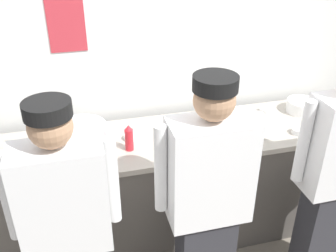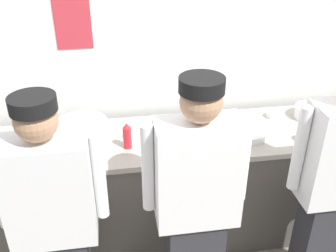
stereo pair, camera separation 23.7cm
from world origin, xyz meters
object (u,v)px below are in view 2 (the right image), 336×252
at_px(plate_stack_rear, 311,112).
at_px(plate_stack_front, 250,134).
at_px(ramekin_yellow_sauce, 302,137).
at_px(ramekin_green_sauce, 273,115).
at_px(chef_center, 196,204).
at_px(sheet_tray, 198,129).
at_px(mixing_bowl_steel, 82,130).
at_px(chefs_knife, 26,138).
at_px(squeeze_bottle_primary, 127,136).
at_px(ramekin_orange_sauce, 131,135).
at_px(chef_near_left, 55,222).

bearing_deg(plate_stack_rear, plate_stack_front, -159.92).
xyz_separation_m(ramekin_yellow_sauce, ramekin_green_sauce, (-0.07, 0.37, -0.00)).
distance_m(chef_center, ramekin_yellow_sauce, 1.02).
bearing_deg(chef_center, sheet_tray, 76.47).
bearing_deg(plate_stack_rear, chef_center, -143.00).
relative_size(chef_center, sheet_tray, 4.07).
bearing_deg(mixing_bowl_steel, plate_stack_rear, 1.54).
bearing_deg(plate_stack_front, chefs_knife, 172.07).
relative_size(mixing_bowl_steel, sheet_tray, 0.90).
bearing_deg(chefs_knife, ramekin_green_sauce, 1.18).
distance_m(mixing_bowl_steel, ramekin_yellow_sauce, 1.57).
xyz_separation_m(squeeze_bottle_primary, ramekin_orange_sauce, (0.04, 0.14, -0.07)).
bearing_deg(chef_center, ramekin_orange_sauce, 112.89).
distance_m(ramekin_yellow_sauce, ramekin_green_sauce, 0.37).
xyz_separation_m(ramekin_green_sauce, chefs_knife, (-1.88, -0.04, -0.01)).
distance_m(plate_stack_front, sheet_tray, 0.38).
bearing_deg(ramekin_yellow_sauce, sheet_tray, 160.76).
relative_size(plate_stack_front, ramekin_yellow_sauce, 2.56).
bearing_deg(chefs_knife, chef_center, -38.43).
xyz_separation_m(plate_stack_front, ramekin_orange_sauce, (-0.85, 0.12, -0.00)).
bearing_deg(ramekin_orange_sauce, squeeze_bottle_primary, -104.42).
height_order(ramekin_orange_sauce, ramekin_yellow_sauce, ramekin_yellow_sauce).
bearing_deg(plate_stack_rear, squeeze_bottle_primary, -171.40).
bearing_deg(sheet_tray, chef_center, -103.53).
xyz_separation_m(chef_center, ramekin_green_sauce, (0.81, 0.88, 0.06)).
xyz_separation_m(sheet_tray, ramekin_orange_sauce, (-0.50, -0.01, 0.01)).
relative_size(plate_stack_front, chefs_knife, 0.90).
xyz_separation_m(plate_stack_front, ramekin_green_sauce, (0.28, 0.26, -0.00)).
distance_m(plate_stack_rear, mixing_bowl_steel, 1.76).
xyz_separation_m(chef_near_left, chefs_knife, (-0.27, 0.84, 0.07)).
bearing_deg(mixing_bowl_steel, chefs_knife, 171.03).
xyz_separation_m(chef_near_left, plate_stack_rear, (1.89, 0.82, 0.11)).
height_order(mixing_bowl_steel, chefs_knife, mixing_bowl_steel).
relative_size(plate_stack_rear, ramekin_green_sauce, 2.29).
bearing_deg(squeeze_bottle_primary, ramekin_green_sauce, 13.24).
bearing_deg(chef_center, ramekin_green_sauce, 47.36).
relative_size(chef_near_left, mixing_bowl_steel, 4.38).
distance_m(sheet_tray, ramekin_orange_sauce, 0.50).
bearing_deg(plate_stack_front, ramekin_green_sauce, 43.11).
xyz_separation_m(chef_center, plate_stack_rear, (1.10, 0.83, 0.09)).
height_order(plate_stack_front, squeeze_bottle_primary, squeeze_bottle_primary).
bearing_deg(chefs_knife, plate_stack_rear, -0.42).
distance_m(plate_stack_front, mixing_bowl_steel, 1.21).
bearing_deg(ramekin_green_sauce, mixing_bowl_steel, -176.05).
relative_size(chef_near_left, chefs_knife, 5.91).
relative_size(chef_center, ramekin_yellow_sauce, 17.18).
bearing_deg(ramekin_yellow_sauce, mixing_bowl_steel, 170.23).
bearing_deg(chef_near_left, chefs_knife, 108.05).
bearing_deg(chefs_knife, ramekin_yellow_sauce, -9.61).
xyz_separation_m(plate_stack_rear, ramekin_green_sauce, (-0.29, 0.05, -0.03)).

